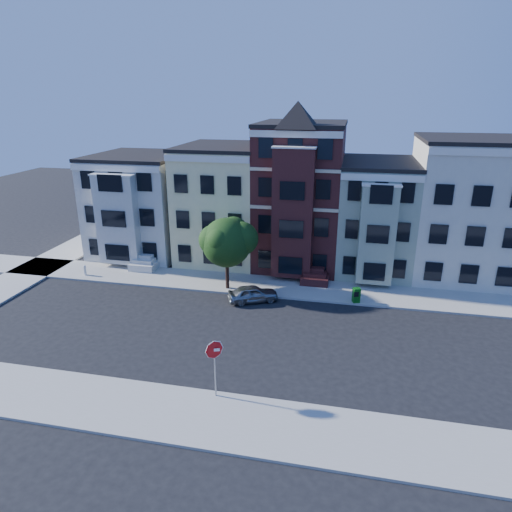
% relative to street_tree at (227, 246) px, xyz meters
% --- Properties ---
extents(ground, '(120.00, 120.00, 0.00)m').
position_rel_street_tree_xyz_m(ground, '(4.61, -6.84, -3.62)').
color(ground, black).
extents(far_sidewalk, '(60.00, 4.00, 0.15)m').
position_rel_street_tree_xyz_m(far_sidewalk, '(4.61, 1.16, -3.54)').
color(far_sidewalk, '#9E9B93').
rests_on(far_sidewalk, ground).
extents(near_sidewalk, '(60.00, 4.00, 0.15)m').
position_rel_street_tree_xyz_m(near_sidewalk, '(4.61, -14.84, -3.54)').
color(near_sidewalk, '#9E9B93').
rests_on(near_sidewalk, ground).
extents(house_white, '(8.00, 9.00, 9.00)m').
position_rel_street_tree_xyz_m(house_white, '(-10.39, 7.66, 0.88)').
color(house_white, beige).
rests_on(house_white, ground).
extents(house_yellow, '(7.00, 9.00, 10.00)m').
position_rel_street_tree_xyz_m(house_yellow, '(-2.39, 7.66, 1.38)').
color(house_yellow, '#F3E6A3').
rests_on(house_yellow, ground).
extents(house_brown, '(7.00, 9.00, 12.00)m').
position_rel_street_tree_xyz_m(house_brown, '(4.61, 7.66, 2.38)').
color(house_brown, '#3D1617').
rests_on(house_brown, ground).
extents(house_green, '(6.00, 9.00, 9.00)m').
position_rel_street_tree_xyz_m(house_green, '(11.11, 7.66, 0.88)').
color(house_green, '#94A188').
rests_on(house_green, ground).
extents(house_cream, '(8.00, 9.00, 11.00)m').
position_rel_street_tree_xyz_m(house_cream, '(18.11, 7.66, 1.88)').
color(house_cream, beige).
rests_on(house_cream, ground).
extents(street_tree, '(5.98, 5.98, 6.93)m').
position_rel_street_tree_xyz_m(street_tree, '(0.00, 0.00, 0.00)').
color(street_tree, '#214716').
rests_on(street_tree, far_sidewalk).
extents(parked_car, '(3.96, 2.89, 1.25)m').
position_rel_street_tree_xyz_m(parked_car, '(2.39, -1.70, -2.99)').
color(parked_car, gray).
rests_on(parked_car, ground).
extents(newspaper_box, '(0.61, 0.58, 1.09)m').
position_rel_street_tree_xyz_m(newspaper_box, '(9.84, -0.54, -2.92)').
color(newspaper_box, '#0E6115').
rests_on(newspaper_box, far_sidewalk).
extents(fire_hydrant, '(0.30, 0.30, 0.67)m').
position_rel_street_tree_xyz_m(fire_hydrant, '(-12.39, 0.12, -3.13)').
color(fire_hydrant, white).
rests_on(fire_hydrant, far_sidewalk).
extents(stop_sign, '(0.95, 0.47, 3.52)m').
position_rel_street_tree_xyz_m(stop_sign, '(3.03, -13.19, -1.71)').
color(stop_sign, '#BC080D').
rests_on(stop_sign, near_sidewalk).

